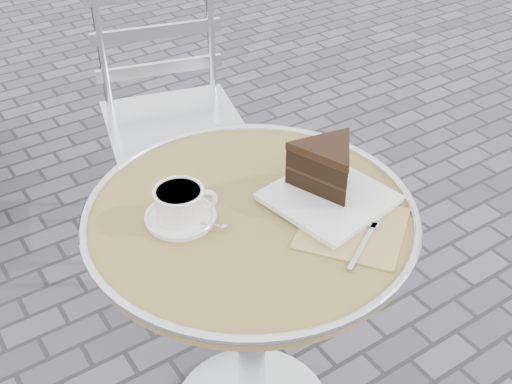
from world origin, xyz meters
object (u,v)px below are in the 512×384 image
cappuccino_set (181,206)px  cake_plate_set (328,174)px  cafe_table (251,268)px  bistro_chair (166,84)px

cappuccino_set → cake_plate_set: cake_plate_set is taller
cake_plate_set → cafe_table: bearing=156.7°
cafe_table → bistro_chair: (0.23, 0.87, 0.03)m
cappuccino_set → bistro_chair: bistro_chair is taller
cafe_table → bistro_chair: bistro_chair is taller
cafe_table → cappuccino_set: bearing=156.3°
cafe_table → cake_plate_set: size_ratio=1.89×
cake_plate_set → bistro_chair: 0.94m
bistro_chair → cake_plate_set: bearing=-78.7°
cafe_table → bistro_chair: size_ratio=0.77×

